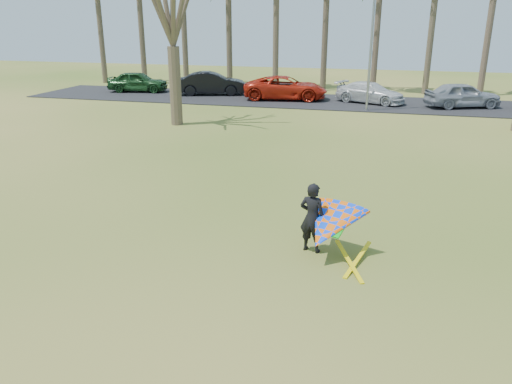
% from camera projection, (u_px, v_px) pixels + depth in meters
% --- Properties ---
extents(ground, '(100.00, 100.00, 0.00)m').
position_uv_depth(ground, '(235.00, 260.00, 12.24)').
color(ground, '#2D5B13').
rests_on(ground, ground).
extents(parking_strip, '(46.00, 7.00, 0.06)m').
position_uv_depth(parking_strip, '(340.00, 102.00, 35.04)').
color(parking_strip, black).
rests_on(parking_strip, ground).
extents(streetlight, '(2.28, 0.18, 8.00)m').
position_uv_depth(streetlight, '(374.00, 38.00, 30.32)').
color(streetlight, gray).
rests_on(streetlight, ground).
extents(car_0, '(4.90, 2.62, 1.59)m').
position_uv_depth(car_0, '(138.00, 82.00, 39.55)').
color(car_0, '#1B431D').
rests_on(car_0, parking_strip).
extents(car_1, '(5.49, 3.24, 1.71)m').
position_uv_depth(car_1, '(212.00, 83.00, 37.98)').
color(car_1, black).
rests_on(car_1, parking_strip).
extents(car_2, '(6.23, 3.46, 1.65)m').
position_uv_depth(car_2, '(286.00, 88.00, 35.80)').
color(car_2, '#B8200E').
rests_on(car_2, parking_strip).
extents(car_3, '(5.20, 3.60, 1.40)m').
position_uv_depth(car_3, '(370.00, 93.00, 34.37)').
color(car_3, silver).
rests_on(car_3, parking_strip).
extents(car_4, '(5.15, 3.49, 1.63)m').
position_uv_depth(car_4, '(463.00, 95.00, 32.53)').
color(car_4, '#92959E').
rests_on(car_4, parking_strip).
extents(kite_flyer, '(2.13, 2.39, 2.02)m').
position_uv_depth(kite_flyer, '(327.00, 224.00, 12.17)').
color(kite_flyer, black).
rests_on(kite_flyer, ground).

